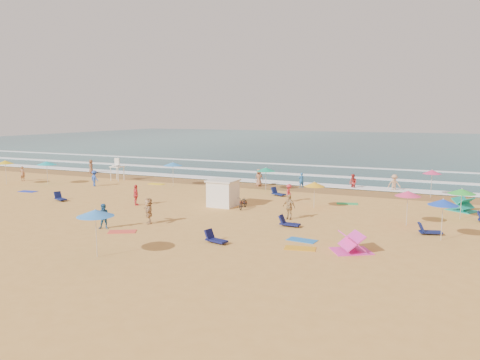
% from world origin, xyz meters
% --- Properties ---
extents(ground, '(220.00, 220.00, 0.00)m').
position_xyz_m(ground, '(0.00, 0.00, 0.00)').
color(ground, gold).
rests_on(ground, ground).
extents(ocean, '(220.00, 140.00, 0.18)m').
position_xyz_m(ocean, '(0.00, 84.00, 0.00)').
color(ocean, '#0C4756').
rests_on(ocean, ground).
extents(wet_sand, '(220.00, 220.00, 0.00)m').
position_xyz_m(wet_sand, '(0.00, 12.50, 0.01)').
color(wet_sand, olive).
rests_on(wet_sand, ground).
extents(surf_foam, '(200.00, 18.70, 0.05)m').
position_xyz_m(surf_foam, '(0.00, 21.32, 0.10)').
color(surf_foam, white).
rests_on(surf_foam, ground).
extents(cabana, '(2.00, 2.00, 2.00)m').
position_xyz_m(cabana, '(3.09, 1.59, 1.00)').
color(cabana, white).
rests_on(cabana, ground).
extents(cabana_roof, '(2.20, 2.20, 0.12)m').
position_xyz_m(cabana_roof, '(3.09, 1.59, 2.06)').
color(cabana_roof, silver).
rests_on(cabana_roof, cabana).
extents(bicycle, '(0.87, 1.87, 0.95)m').
position_xyz_m(bicycle, '(4.99, 1.29, 0.47)').
color(bicycle, black).
rests_on(bicycle, ground).
extents(lifeguard_stand, '(1.20, 1.20, 2.10)m').
position_xyz_m(lifeguard_stand, '(-13.83, 9.54, 1.05)').
color(lifeguard_stand, white).
rests_on(lifeguard_stand, ground).
extents(beach_umbrellas, '(51.68, 27.31, 0.82)m').
position_xyz_m(beach_umbrellas, '(-0.31, -0.37, 2.20)').
color(beach_umbrellas, '#3384E5').
rests_on(beach_umbrellas, ground).
extents(loungers, '(49.20, 19.44, 0.34)m').
position_xyz_m(loungers, '(2.25, -2.22, 0.17)').
color(loungers, navy).
rests_on(loungers, ground).
extents(towels, '(50.66, 23.33, 0.03)m').
position_xyz_m(towels, '(0.72, -1.68, 0.01)').
color(towels, red).
rests_on(towels, ground).
extents(popup_tents, '(8.21, 16.56, 1.20)m').
position_xyz_m(popup_tents, '(17.73, 0.39, 0.60)').
color(popup_tents, '#E833A9').
rests_on(popup_tents, ground).
extents(beachgoers, '(42.97, 26.36, 2.05)m').
position_xyz_m(beachgoers, '(-2.24, 3.36, 0.80)').
color(beachgoers, '#DAB072').
rests_on(beachgoers, ground).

